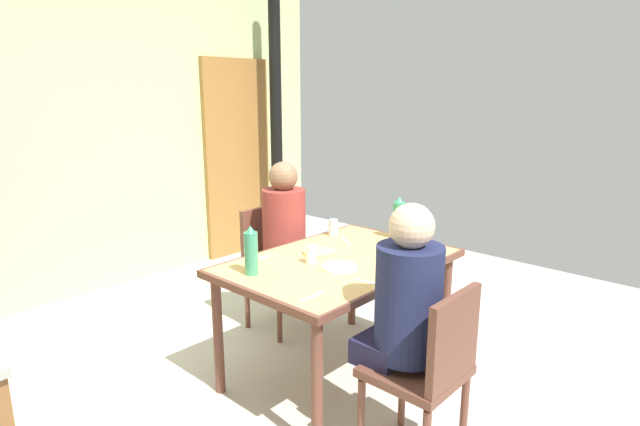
{
  "coord_description": "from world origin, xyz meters",
  "views": [
    {
      "loc": [
        -1.97,
        -1.96,
        1.69
      ],
      "look_at": [
        0.19,
        0.01,
        0.99
      ],
      "focal_mm": 28.82,
      "sensor_mm": 36.0,
      "label": 1
    }
  ],
  "objects_px": {
    "water_bottle_green_far": "(251,252)",
    "chair_near_diner": "(430,367)",
    "water_bottle_green_near": "(399,219)",
    "person_far_diner": "(285,225)",
    "dining_table": "(339,271)",
    "chair_far_diner": "(273,260)",
    "person_near_diner": "(406,299)"
  },
  "relations": [
    {
      "from": "chair_far_diner",
      "to": "person_far_diner",
      "type": "relative_size",
      "value": 1.13
    },
    {
      "from": "person_near_diner",
      "to": "person_far_diner",
      "type": "bearing_deg",
      "value": 68.24
    },
    {
      "from": "person_far_diner",
      "to": "water_bottle_green_near",
      "type": "xyz_separation_m",
      "value": [
        0.38,
        -0.68,
        0.09
      ]
    },
    {
      "from": "chair_near_diner",
      "to": "dining_table",
      "type": "bearing_deg",
      "value": 68.07
    },
    {
      "from": "dining_table",
      "to": "chair_far_diner",
      "type": "distance_m",
      "value": 0.84
    },
    {
      "from": "person_near_diner",
      "to": "water_bottle_green_near",
      "type": "bearing_deg",
      "value": 35.73
    },
    {
      "from": "dining_table",
      "to": "person_near_diner",
      "type": "distance_m",
      "value": 0.75
    },
    {
      "from": "dining_table",
      "to": "water_bottle_green_near",
      "type": "height_order",
      "value": "water_bottle_green_near"
    },
    {
      "from": "water_bottle_green_far",
      "to": "water_bottle_green_near",
      "type": "bearing_deg",
      "value": -10.04
    },
    {
      "from": "person_near_diner",
      "to": "water_bottle_green_near",
      "type": "relative_size",
      "value": 2.76
    },
    {
      "from": "chair_near_diner",
      "to": "water_bottle_green_near",
      "type": "distance_m",
      "value": 1.26
    },
    {
      "from": "chair_near_diner",
      "to": "water_bottle_green_near",
      "type": "height_order",
      "value": "water_bottle_green_near"
    },
    {
      "from": "person_far_diner",
      "to": "water_bottle_green_far",
      "type": "bearing_deg",
      "value": 34.2
    },
    {
      "from": "person_near_diner",
      "to": "water_bottle_green_near",
      "type": "distance_m",
      "value": 1.12
    },
    {
      "from": "dining_table",
      "to": "chair_near_diner",
      "type": "bearing_deg",
      "value": -111.93
    },
    {
      "from": "dining_table",
      "to": "water_bottle_green_far",
      "type": "height_order",
      "value": "water_bottle_green_far"
    },
    {
      "from": "water_bottle_green_far",
      "to": "person_near_diner",
      "type": "bearing_deg",
      "value": -77.93
    },
    {
      "from": "person_near_diner",
      "to": "dining_table",
      "type": "bearing_deg",
      "value": 64.12
    },
    {
      "from": "dining_table",
      "to": "person_near_diner",
      "type": "bearing_deg",
      "value": -115.88
    },
    {
      "from": "chair_far_diner",
      "to": "water_bottle_green_near",
      "type": "distance_m",
      "value": 0.97
    },
    {
      "from": "chair_far_diner",
      "to": "water_bottle_green_near",
      "type": "bearing_deg",
      "value": 114.88
    },
    {
      "from": "dining_table",
      "to": "chair_near_diner",
      "type": "height_order",
      "value": "chair_near_diner"
    },
    {
      "from": "chair_far_diner",
      "to": "person_far_diner",
      "type": "height_order",
      "value": "person_far_diner"
    },
    {
      "from": "chair_near_diner",
      "to": "person_near_diner",
      "type": "relative_size",
      "value": 1.13
    },
    {
      "from": "water_bottle_green_near",
      "to": "person_far_diner",
      "type": "bearing_deg",
      "value": 119.13
    },
    {
      "from": "chair_far_diner",
      "to": "person_near_diner",
      "type": "relative_size",
      "value": 1.13
    },
    {
      "from": "person_far_diner",
      "to": "person_near_diner",
      "type": "bearing_deg",
      "value": 68.24
    },
    {
      "from": "water_bottle_green_near",
      "to": "water_bottle_green_far",
      "type": "bearing_deg",
      "value": 169.96
    },
    {
      "from": "water_bottle_green_far",
      "to": "chair_near_diner",
      "type": "bearing_deg",
      "value": -79.56
    },
    {
      "from": "dining_table",
      "to": "water_bottle_green_far",
      "type": "bearing_deg",
      "value": 160.22
    },
    {
      "from": "chair_far_diner",
      "to": "water_bottle_green_near",
      "type": "xyz_separation_m",
      "value": [
        0.38,
        -0.81,
        0.37
      ]
    },
    {
      "from": "chair_near_diner",
      "to": "chair_far_diner",
      "type": "distance_m",
      "value": 1.69
    }
  ]
}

